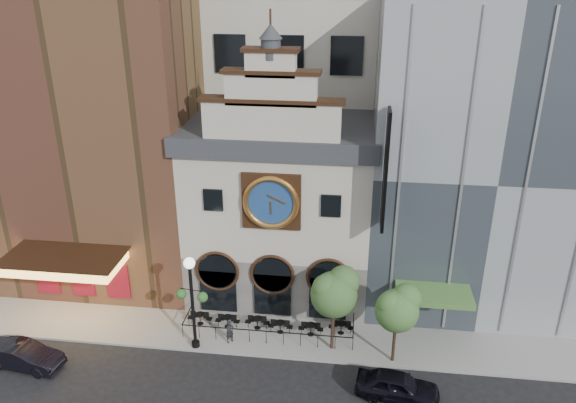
% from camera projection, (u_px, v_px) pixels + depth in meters
% --- Properties ---
extents(ground, '(120.00, 120.00, 0.00)m').
position_uv_depth(ground, '(263.00, 358.00, 33.64)').
color(ground, black).
rests_on(ground, ground).
extents(sidewalk, '(44.00, 5.00, 0.15)m').
position_uv_depth(sidewalk, '(270.00, 332.00, 35.88)').
color(sidewalk, gray).
rests_on(sidewalk, ground).
extents(clock_building, '(12.60, 8.78, 18.65)m').
position_uv_depth(clock_building, '(280.00, 204.00, 38.10)').
color(clock_building, '#605E5B').
rests_on(clock_building, ground).
extents(theater_building, '(14.00, 15.60, 25.00)m').
position_uv_depth(theater_building, '(100.00, 105.00, 39.17)').
color(theater_building, brown).
rests_on(theater_building, ground).
extents(retail_building, '(14.00, 14.40, 20.00)m').
position_uv_depth(retail_building, '(478.00, 153.00, 37.22)').
color(retail_building, gray).
rests_on(retail_building, ground).
extents(cafe_railing, '(10.60, 2.60, 0.90)m').
position_uv_depth(cafe_railing, '(269.00, 325.00, 35.67)').
color(cafe_railing, black).
rests_on(cafe_railing, sidewalk).
extents(bistro_0, '(1.58, 0.68, 0.90)m').
position_uv_depth(bistro_0, '(200.00, 318.00, 36.33)').
color(bistro_0, black).
rests_on(bistro_0, sidewalk).
extents(bistro_1, '(1.58, 0.68, 0.90)m').
position_uv_depth(bistro_1, '(228.00, 321.00, 36.06)').
color(bistro_1, black).
rests_on(bistro_1, sidewalk).
extents(bistro_2, '(1.58, 0.68, 0.90)m').
position_uv_depth(bistro_2, '(257.00, 322.00, 35.91)').
color(bistro_2, black).
rests_on(bistro_2, sidewalk).
extents(bistro_3, '(1.58, 0.68, 0.90)m').
position_uv_depth(bistro_3, '(280.00, 326.00, 35.51)').
color(bistro_3, black).
rests_on(bistro_3, sidewalk).
extents(bistro_4, '(1.58, 0.68, 0.90)m').
position_uv_depth(bistro_4, '(311.00, 329.00, 35.28)').
color(bistro_4, black).
rests_on(bistro_4, sidewalk).
extents(bistro_5, '(1.58, 0.68, 0.90)m').
position_uv_depth(bistro_5, '(341.00, 327.00, 35.43)').
color(bistro_5, black).
rests_on(bistro_5, sidewalk).
extents(car_right, '(4.72, 2.42, 1.54)m').
position_uv_depth(car_right, '(398.00, 386.00, 30.32)').
color(car_right, black).
rests_on(car_right, ground).
extents(car_left, '(4.72, 2.15, 1.50)m').
position_uv_depth(car_left, '(24.00, 356.00, 32.64)').
color(car_left, black).
rests_on(car_left, ground).
extents(pedestrian, '(0.63, 0.65, 1.50)m').
position_uv_depth(pedestrian, '(230.00, 332.00, 34.52)').
color(pedestrian, black).
rests_on(pedestrian, sidewalk).
extents(lamppost, '(1.96, 0.80, 6.17)m').
position_uv_depth(lamppost, '(192.00, 293.00, 32.91)').
color(lamppost, black).
rests_on(lamppost, sidewalk).
extents(tree_left, '(2.86, 2.75, 5.50)m').
position_uv_depth(tree_left, '(335.00, 291.00, 32.71)').
color(tree_left, '#382619').
rests_on(tree_left, sidewalk).
extents(tree_right, '(2.61, 2.51, 5.03)m').
position_uv_depth(tree_right, '(398.00, 307.00, 31.79)').
color(tree_right, '#382619').
rests_on(tree_right, sidewalk).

